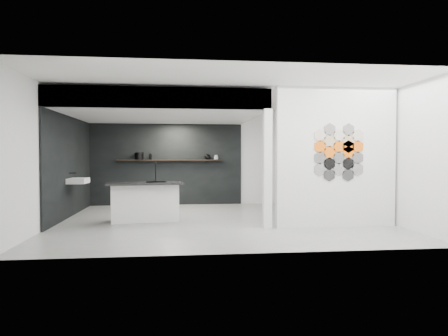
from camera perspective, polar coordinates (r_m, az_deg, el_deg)
floor at (r=8.89m, az=-0.43°, el=-7.53°), size 7.00×6.00×0.01m
partition_panel at (r=8.33m, az=15.71°, el=1.49°), size 2.45×0.15×2.80m
bay_clad_back at (r=11.70m, az=-8.27°, el=0.51°), size 4.40×0.04×2.35m
bay_clad_left at (r=10.06m, az=-21.12°, el=0.20°), size 0.04×4.00×2.35m
bulkhead at (r=9.79m, az=-8.71°, el=8.32°), size 4.40×4.00×0.40m
corner_column at (r=7.91m, az=6.22°, el=-0.10°), size 0.16×0.16×2.35m
fascia_beam at (r=7.89m, az=-9.31°, el=9.89°), size 4.40×0.16×0.40m
wall_basin at (r=9.83m, az=-20.10°, el=-1.72°), size 0.40×0.60×0.12m
display_shelf at (r=11.59m, az=-7.80°, el=1.12°), size 3.00×0.15×0.04m
kitchen_island at (r=8.88m, az=-11.18°, el=-4.68°), size 1.68×0.88×1.30m
stockpot at (r=11.65m, az=-12.02°, el=1.69°), size 0.30×0.30×0.20m
kettle at (r=11.61m, az=-2.40°, el=1.62°), size 0.23×0.23×0.15m
glass_bowl at (r=11.63m, az=-1.14°, el=1.45°), size 0.13×0.13×0.09m
glass_vase at (r=11.63m, az=-1.14°, el=1.55°), size 0.11×0.11×0.13m
bottle_dark at (r=11.62m, az=-10.46°, el=1.63°), size 0.09×0.09×0.17m
utensil_cup at (r=11.65m, az=-12.25°, el=1.48°), size 0.11×0.11×0.11m
hex_tile_cluster at (r=8.26m, az=16.16°, el=2.21°), size 1.04×0.02×1.16m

